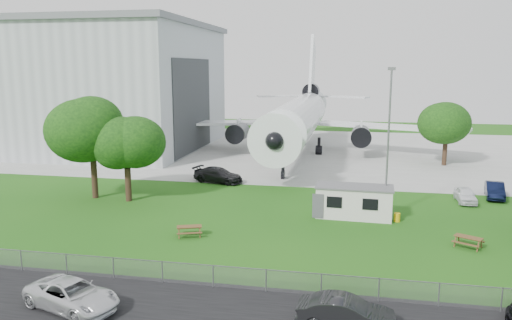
% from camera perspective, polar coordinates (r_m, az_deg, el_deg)
% --- Properties ---
extents(ground, '(160.00, 160.00, 0.00)m').
position_cam_1_polar(ground, '(37.15, 2.17, -8.49)').
color(ground, '#2A6617').
extents(concrete_apron, '(120.00, 46.00, 0.03)m').
position_cam_1_polar(concrete_apron, '(73.89, 6.73, 1.08)').
color(concrete_apron, '#B7B7B2').
rests_on(concrete_apron, ground).
extents(hangar, '(43.00, 31.00, 18.55)m').
position_cam_1_polar(hangar, '(82.95, -20.67, 8.04)').
color(hangar, '#B2B7BC').
rests_on(hangar, ground).
extents(airliner, '(46.36, 47.73, 17.69)m').
position_cam_1_polar(airliner, '(71.26, 5.08, 5.03)').
color(airliner, white).
rests_on(airliner, ground).
extents(site_cabin, '(6.81, 2.97, 2.62)m').
position_cam_1_polar(site_cabin, '(41.64, 11.16, -4.68)').
color(site_cabin, silver).
rests_on(site_cabin, ground).
extents(picnic_west, '(2.19, 2.01, 0.76)m').
position_cam_1_polar(picnic_west, '(37.08, -7.61, -8.61)').
color(picnic_west, brown).
rests_on(picnic_west, ground).
extents(picnic_east, '(2.30, 2.19, 0.76)m').
position_cam_1_polar(picnic_east, '(37.50, 23.04, -9.17)').
color(picnic_east, brown).
rests_on(picnic_east, ground).
extents(fence, '(58.00, 0.04, 1.30)m').
position_cam_1_polar(fence, '(28.47, -0.89, -14.64)').
color(fence, gray).
rests_on(fence, ground).
extents(lamp_mast, '(0.16, 0.16, 12.00)m').
position_cam_1_polar(lamp_mast, '(41.45, 14.86, 1.72)').
color(lamp_mast, slate).
rests_on(lamp_mast, ground).
extents(tree_west_big, '(7.32, 7.32, 10.24)m').
position_cam_1_polar(tree_west_big, '(48.34, -18.30, 3.44)').
color(tree_west_big, '#382619').
rests_on(tree_west_big, ground).
extents(tree_west_small, '(5.81, 5.81, 8.14)m').
position_cam_1_polar(tree_west_small, '(46.46, -14.61, 1.69)').
color(tree_west_small, '#382619').
rests_on(tree_west_small, ground).
extents(tree_far_apron, '(6.39, 6.39, 8.03)m').
position_cam_1_polar(tree_far_apron, '(66.01, 20.94, 3.53)').
color(tree_far_apron, '#382619').
rests_on(tree_far_apron, ground).
extents(car_centre_sedan, '(4.70, 1.94, 1.51)m').
position_cam_1_polar(car_centre_sedan, '(24.80, 10.25, -16.90)').
color(car_centre_sedan, black).
rests_on(car_centre_sedan, ground).
extents(car_west_estate, '(5.73, 3.97, 1.45)m').
position_cam_1_polar(car_west_estate, '(27.84, -20.27, -14.30)').
color(car_west_estate, silver).
rests_on(car_west_estate, ground).
extents(car_ne_hatch, '(1.59, 3.92, 1.34)m').
position_cam_1_polar(car_ne_hatch, '(49.24, 22.82, -3.72)').
color(car_ne_hatch, white).
rests_on(car_ne_hatch, ground).
extents(car_ne_sedan, '(2.26, 4.63, 1.46)m').
position_cam_1_polar(car_ne_sedan, '(51.91, 25.62, -3.16)').
color(car_ne_sedan, black).
rests_on(car_ne_sedan, ground).
extents(car_apron_van, '(5.84, 3.57, 1.58)m').
position_cam_1_polar(car_apron_van, '(53.27, -4.35, -1.73)').
color(car_apron_van, black).
rests_on(car_apron_van, ground).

